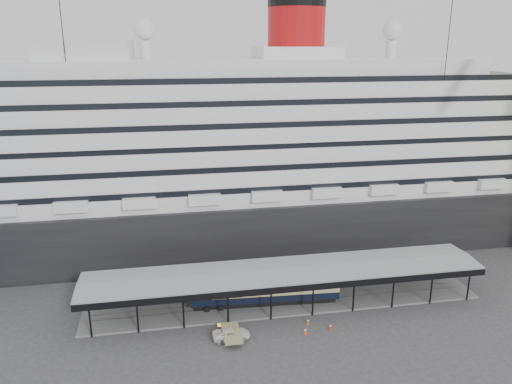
% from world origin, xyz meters
% --- Properties ---
extents(ground, '(200.00, 200.00, 0.00)m').
position_xyz_m(ground, '(0.00, 0.00, 0.00)').
color(ground, '#323234').
rests_on(ground, ground).
extents(cruise_ship, '(130.00, 30.00, 43.90)m').
position_xyz_m(cruise_ship, '(0.05, 32.00, 18.35)').
color(cruise_ship, black).
rests_on(cruise_ship, ground).
extents(platform_canopy, '(56.00, 9.18, 5.30)m').
position_xyz_m(platform_canopy, '(0.00, 5.00, 2.36)').
color(platform_canopy, slate).
rests_on(platform_canopy, ground).
extents(port_truck, '(4.73, 2.20, 1.31)m').
position_xyz_m(port_truck, '(-8.71, -2.67, 0.66)').
color(port_truck, white).
rests_on(port_truck, ground).
extents(pullman_carriage, '(20.98, 3.98, 20.47)m').
position_xyz_m(pullman_carriage, '(-2.87, 5.00, 2.50)').
color(pullman_carriage, black).
rests_on(pullman_carriage, ground).
extents(traffic_cone_left, '(0.56, 0.56, 0.85)m').
position_xyz_m(traffic_cone_left, '(0.69, -3.21, 0.42)').
color(traffic_cone_left, '#DC510C').
rests_on(traffic_cone_left, ground).
extents(traffic_cone_mid, '(0.53, 0.53, 0.79)m').
position_xyz_m(traffic_cone_mid, '(4.17, -2.84, 0.39)').
color(traffic_cone_mid, red).
rests_on(traffic_cone_mid, ground).
extents(traffic_cone_right, '(0.46, 0.46, 0.78)m').
position_xyz_m(traffic_cone_right, '(1.69, -1.08, 0.39)').
color(traffic_cone_right, '#E25F0C').
rests_on(traffic_cone_right, ground).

